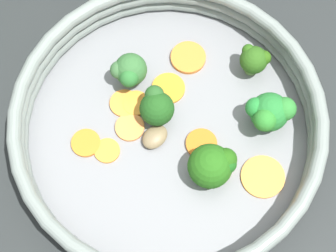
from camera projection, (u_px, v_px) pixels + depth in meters
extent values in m
plane|color=#242827|center=(168.00, 135.00, 0.64)|extent=(4.00, 4.00, 0.00)
cylinder|color=gray|center=(168.00, 133.00, 0.63)|extent=(0.32, 0.32, 0.01)
torus|color=gray|center=(168.00, 128.00, 0.62)|extent=(0.34, 0.34, 0.02)
torus|color=gray|center=(168.00, 123.00, 0.61)|extent=(0.34, 0.34, 0.02)
torus|color=gray|center=(168.00, 118.00, 0.59)|extent=(0.34, 0.34, 0.02)
sphere|color=gray|center=(74.00, 240.00, 0.58)|extent=(0.01, 0.01, 0.01)
cylinder|color=#F99932|center=(136.00, 103.00, 0.64)|extent=(0.03, 0.03, 0.00)
cylinder|color=#ED8B42|center=(130.00, 127.00, 0.63)|extent=(0.04, 0.04, 0.00)
cylinder|color=orange|center=(124.00, 103.00, 0.64)|extent=(0.05, 0.05, 0.00)
cylinder|color=orange|center=(188.00, 58.00, 0.66)|extent=(0.06, 0.06, 0.01)
cylinder|color=orange|center=(86.00, 142.00, 0.62)|extent=(0.04, 0.04, 0.00)
cylinder|color=orange|center=(216.00, 164.00, 0.61)|extent=(0.06, 0.06, 0.00)
cylinder|color=orange|center=(201.00, 144.00, 0.62)|extent=(0.05, 0.05, 0.00)
cylinder|color=orange|center=(168.00, 88.00, 0.64)|extent=(0.04, 0.04, 0.00)
cylinder|color=#F99339|center=(263.00, 177.00, 0.61)|extent=(0.06, 0.06, 0.00)
cylinder|color=orange|center=(107.00, 151.00, 0.62)|extent=(0.04, 0.04, 0.00)
cylinder|color=#7D9650|center=(209.00, 171.00, 0.60)|extent=(0.02, 0.02, 0.01)
sphere|color=#235F16|center=(210.00, 166.00, 0.59)|extent=(0.05, 0.05, 0.05)
sphere|color=#1A5918|center=(226.00, 164.00, 0.58)|extent=(0.02, 0.02, 0.02)
sphere|color=#225912|center=(225.00, 159.00, 0.58)|extent=(0.02, 0.02, 0.02)
cylinder|color=#7C945C|center=(132.00, 76.00, 0.64)|extent=(0.01, 0.01, 0.01)
sphere|color=#326631|center=(131.00, 70.00, 0.63)|extent=(0.04, 0.04, 0.04)
sphere|color=#296A2C|center=(129.00, 78.00, 0.62)|extent=(0.02, 0.02, 0.02)
sphere|color=#3A6837|center=(119.00, 70.00, 0.62)|extent=(0.02, 0.02, 0.02)
cylinder|color=#71A050|center=(267.00, 118.00, 0.63)|extent=(0.01, 0.01, 0.01)
sphere|color=#24772F|center=(269.00, 112.00, 0.61)|extent=(0.04, 0.04, 0.04)
sphere|color=#2C7D2F|center=(284.00, 109.00, 0.60)|extent=(0.03, 0.03, 0.03)
sphere|color=#227E30|center=(256.00, 110.00, 0.60)|extent=(0.02, 0.02, 0.02)
sphere|color=#2A7D29|center=(265.00, 120.00, 0.60)|extent=(0.03, 0.03, 0.03)
cylinder|color=#8CB067|center=(157.00, 115.00, 0.63)|extent=(0.01, 0.01, 0.01)
sphere|color=#1C4D18|center=(157.00, 109.00, 0.61)|extent=(0.04, 0.04, 0.04)
sphere|color=#255522|center=(154.00, 95.00, 0.61)|extent=(0.02, 0.02, 0.02)
sphere|color=#1B4D19|center=(169.00, 108.00, 0.61)|extent=(0.02, 0.02, 0.02)
cylinder|color=#6E9449|center=(252.00, 67.00, 0.65)|extent=(0.01, 0.01, 0.02)
sphere|color=#2A5817|center=(254.00, 60.00, 0.63)|extent=(0.03, 0.03, 0.03)
sphere|color=#295A15|center=(248.00, 50.00, 0.63)|extent=(0.01, 0.01, 0.01)
sphere|color=#295511|center=(264.00, 58.00, 0.63)|extent=(0.02, 0.02, 0.02)
ellipsoid|color=olive|center=(155.00, 137.00, 0.62)|extent=(0.04, 0.04, 0.01)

